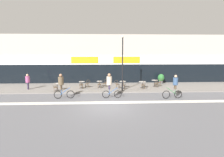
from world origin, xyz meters
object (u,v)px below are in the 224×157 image
object	(u,v)px
cyclist_1	(110,83)
cafe_chair_1_near	(81,84)
bistro_table_3	(123,83)
cafe_chair_3_side	(117,84)
cafe_chair_3_near	(123,85)
cafe_chair_5_side	(160,82)
bistro_table_1	(82,83)
bistro_table_4	(142,83)
bistro_table_0	(57,85)
pedestrian_near_end	(28,80)
bistro_table_5	(155,82)
cafe_chair_0_near	(55,87)
cafe_chair_2_side	(105,83)
cafe_chair_1_side	(87,83)
cyclist_0	(62,84)
bistro_table_2	(100,83)
cafe_chair_4_near	(143,84)
cyclist_2	(174,85)
lamp_post	(123,60)
cafe_chair_2_near	(99,84)
planter_pot	(161,78)
cafe_chair_5_near	(156,83)

from	to	relation	value
cyclist_1	cafe_chair_1_near	bearing A→B (deg)	129.01
bistro_table_3	cafe_chair_3_side	size ratio (longest dim) A/B	0.86
cafe_chair_1_near	cafe_chair_3_side	bearing A→B (deg)	-83.25
cafe_chair_3_near	cafe_chair_5_side	distance (m)	4.79
bistro_table_1	bistro_table_4	bearing A→B (deg)	-3.53
bistro_table_0	pedestrian_near_end	bearing A→B (deg)	168.20
bistro_table_4	cafe_chair_3_near	xyz separation A→B (m)	(-2.20, -0.68, -0.00)
bistro_table_1	cafe_chair_3_side	xyz separation A→B (m)	(3.95, -0.48, 0.01)
bistro_table_5	cafe_chair_0_near	xyz separation A→B (m)	(-10.89, -2.42, -0.01)
bistro_table_3	cafe_chair_1_near	xyz separation A→B (m)	(-4.58, -0.15, -0.04)
cafe_chair_0_near	pedestrian_near_end	xyz separation A→B (m)	(-3.28, 1.31, 0.47)
bistro_table_0	cafe_chair_3_near	bearing A→B (deg)	1.45
cafe_chair_2_side	cafe_chair_1_side	bearing A→B (deg)	3.05
bistro_table_1	cyclist_0	world-z (taller)	cyclist_0
cafe_chair_1_side	bistro_table_2	bearing A→B (deg)	-170.43
bistro_table_4	cafe_chair_2_side	distance (m)	4.22
cafe_chair_2_side	cafe_chair_3_side	bearing A→B (deg)	149.29
cafe_chair_0_near	cafe_chair_5_side	xyz separation A→B (m)	(11.51, 2.41, 0.00)
bistro_table_4	bistro_table_1	bearing A→B (deg)	176.47
cafe_chair_2_side	cafe_chair_3_side	distance (m)	1.52
bistro_table_4	cyclist_0	world-z (taller)	cyclist_0
bistro_table_1	bistro_table_3	distance (m)	4.60
cafe_chair_4_near	bistro_table_2	bearing A→B (deg)	76.78
bistro_table_3	pedestrian_near_end	xyz separation A→B (m)	(-10.28, -0.12, 0.43)
bistro_table_0	cafe_chair_2_side	xyz separation A→B (m)	(5.02, 1.50, -0.02)
cafe_chair_0_near	cafe_chair_3_near	size ratio (longest dim) A/B	1.00
bistro_table_3	cyclist_2	size ratio (longest dim) A/B	0.37
bistro_table_0	bistro_table_1	xyz separation A→B (m)	(2.42, 1.28, -0.03)
bistro_table_0	bistro_table_4	xyz separation A→B (m)	(9.19, 0.86, -0.02)
bistro_table_0	cafe_chair_2_side	bearing A→B (deg)	16.61
lamp_post	pedestrian_near_end	xyz separation A→B (m)	(-10.10, 1.17, -2.24)
bistro_table_4	cafe_chair_1_side	xyz separation A→B (m)	(-6.15, 0.42, -0.00)
cafe_chair_0_near	bistro_table_0	bearing A→B (deg)	5.20
cafe_chair_2_near	cafe_chair_3_side	world-z (taller)	same
bistro_table_1	cafe_chair_2_side	world-z (taller)	cafe_chair_2_side
bistro_table_5	cafe_chair_3_side	distance (m)	4.62
cafe_chair_3_near	cafe_chair_1_side	bearing A→B (deg)	73.42
lamp_post	pedestrian_near_end	bearing A→B (deg)	173.38
bistro_table_5	cyclist_2	world-z (taller)	cyclist_2
bistro_table_4	cyclist_1	world-z (taller)	cyclist_1
cafe_chair_2_side	bistro_table_5	bearing A→B (deg)	179.62
cafe_chair_1_side	cyclist_2	bearing A→B (deg)	151.17
planter_pot	cafe_chair_0_near	bearing A→B (deg)	-161.30
bistro_table_1	cyclist_2	size ratio (longest dim) A/B	0.33
cafe_chair_2_side	cafe_chair_5_near	distance (m)	5.87
cafe_chair_4_near	pedestrian_near_end	size ratio (longest dim) A/B	0.54
cafe_chair_2_near	lamp_post	world-z (taller)	lamp_post
bistro_table_5	cyclist_2	distance (m)	5.12
cafe_chair_3_side	cyclist_2	world-z (taller)	cyclist_2
cafe_chair_1_side	cafe_chair_3_side	world-z (taller)	same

